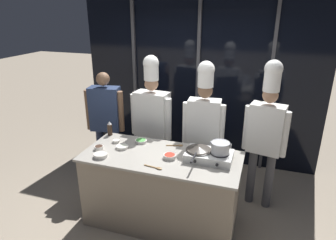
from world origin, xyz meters
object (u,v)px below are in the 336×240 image
object	(u,v)px
prep_bowl_chili_flakes	(170,156)
prep_bowl_bean_sprouts	(122,147)
prep_bowl_soy_glaze	(99,147)
chef_head	(152,115)
prep_bowl_garlic	(100,155)
squeeze_bottle_soy	(110,128)
stock_pot	(220,147)
prep_bowl_scallions	(141,141)
serving_spoon_solid	(156,168)
person_guest	(106,116)
chef_line	(266,127)
prep_bowl_onion	(116,141)
serving_spoon_slotted	(178,145)
portable_stove	(209,156)
chef_sous	(204,122)
frying_pan	(199,149)

from	to	relation	value
prep_bowl_chili_flakes	prep_bowl_bean_sprouts	bearing A→B (deg)	174.68
prep_bowl_soy_glaze	chef_head	world-z (taller)	chef_head
prep_bowl_garlic	prep_bowl_bean_sprouts	xyz separation A→B (m)	(0.13, 0.28, -0.01)
squeeze_bottle_soy	prep_bowl_chili_flakes	world-z (taller)	squeeze_bottle_soy
stock_pot	prep_bowl_soy_glaze	bearing A→B (deg)	-173.25
prep_bowl_chili_flakes	chef_head	world-z (taller)	chef_head
prep_bowl_scallions	squeeze_bottle_soy	bearing A→B (deg)	170.14
squeeze_bottle_soy	serving_spoon_solid	distance (m)	1.11
person_guest	chef_line	distance (m)	2.26
squeeze_bottle_soy	prep_bowl_bean_sprouts	world-z (taller)	squeeze_bottle_soy
prep_bowl_garlic	prep_bowl_onion	xyz separation A→B (m)	(-0.02, 0.41, -0.01)
prep_bowl_bean_sprouts	chef_head	xyz separation A→B (m)	(0.10, 0.75, 0.16)
prep_bowl_bean_sprouts	serving_spoon_solid	world-z (taller)	prep_bowl_bean_sprouts
serving_spoon_slotted	chef_head	world-z (taller)	chef_head
portable_stove	chef_line	distance (m)	0.91
squeeze_bottle_soy	prep_bowl_soy_glaze	xyz separation A→B (m)	(0.09, -0.44, -0.07)
stock_pot	prep_bowl_onion	xyz separation A→B (m)	(-1.33, 0.08, -0.15)
portable_stove	prep_bowl_chili_flakes	bearing A→B (deg)	-165.84
stock_pot	squeeze_bottle_soy	world-z (taller)	stock_pot
portable_stove	chef_sous	world-z (taller)	chef_sous
serving_spoon_solid	chef_head	bearing A→B (deg)	113.54
prep_bowl_onion	prep_bowl_bean_sprouts	xyz separation A→B (m)	(0.15, -0.13, 0.00)
frying_pan	chef_line	distance (m)	0.98
prep_bowl_onion	serving_spoon_solid	bearing A→B (deg)	-32.05
prep_bowl_soy_glaze	prep_bowl_scallions	xyz separation A→B (m)	(0.40, 0.35, -0.01)
chef_line	frying_pan	bearing A→B (deg)	55.41
prep_bowl_soy_glaze	serving_spoon_solid	size ratio (longest dim) A/B	0.52
prep_bowl_bean_sprouts	chef_sous	world-z (taller)	chef_sous
serving_spoon_solid	prep_bowl_soy_glaze	bearing A→B (deg)	166.11
squeeze_bottle_soy	prep_bowl_bean_sprouts	distance (m)	0.47
prep_bowl_bean_sprouts	person_guest	xyz separation A→B (m)	(-0.62, 0.71, 0.07)
prep_bowl_soy_glaze	prep_bowl_chili_flakes	world-z (taller)	same
stock_pot	squeeze_bottle_soy	xyz separation A→B (m)	(-1.52, 0.27, -0.08)
portable_stove	person_guest	world-z (taller)	person_guest
prep_bowl_chili_flakes	chef_head	xyz separation A→B (m)	(-0.53, 0.81, 0.15)
prep_bowl_scallions	prep_bowl_chili_flakes	bearing A→B (deg)	-31.21
prep_bowl_chili_flakes	chef_head	distance (m)	0.98
squeeze_bottle_soy	serving_spoon_slotted	distance (m)	0.97
portable_stove	chef_sous	distance (m)	0.66
squeeze_bottle_soy	chef_sous	bearing A→B (deg)	16.03
stock_pot	prep_bowl_onion	distance (m)	1.34
prep_bowl_soy_glaze	serving_spoon_slotted	distance (m)	0.96
prep_bowl_onion	chef_head	size ratio (longest dim) A/B	0.05
person_guest	prep_bowl_chili_flakes	bearing A→B (deg)	138.45
stock_pot	serving_spoon_slotted	bearing A→B (deg)	157.58
stock_pot	prep_bowl_chili_flakes	bearing A→B (deg)	-168.81
serving_spoon_solid	chef_sous	xyz separation A→B (m)	(0.29, 0.98, 0.19)
frying_pan	chef_sous	world-z (taller)	chef_sous
prep_bowl_soy_glaze	chef_head	distance (m)	0.95
squeeze_bottle_soy	chef_sous	size ratio (longest dim) A/B	0.10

